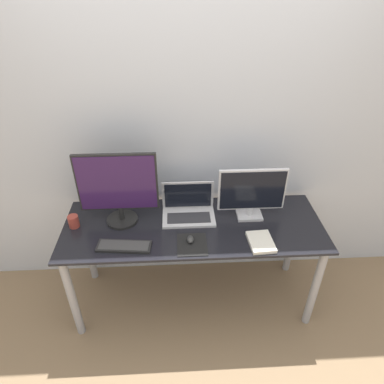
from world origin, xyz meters
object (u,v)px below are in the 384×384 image
(laptop, at_px, (188,208))
(mouse, at_px, (190,239))
(monitor_left, at_px, (118,188))
(mug, at_px, (74,221))
(monitor_right, at_px, (252,192))
(book, at_px, (261,242))
(keyboard, at_px, (124,246))

(laptop, height_order, mouse, laptop)
(monitor_left, xyz_separation_m, mug, (-0.32, -0.05, -0.23))
(monitor_right, height_order, mouse, monitor_right)
(laptop, bearing_deg, book, -36.14)
(monitor_right, bearing_deg, laptop, 174.21)
(laptop, distance_m, mouse, 0.30)
(monitor_right, relative_size, mug, 5.36)
(monitor_right, xyz_separation_m, book, (0.02, -0.29, -0.19))
(keyboard, height_order, mug, mug)
(monitor_right, xyz_separation_m, mouse, (-0.44, -0.25, -0.18))
(monitor_right, relative_size, mouse, 6.72)
(laptop, relative_size, mouse, 5.35)
(monitor_right, height_order, mug, monitor_right)
(laptop, xyz_separation_m, book, (0.46, -0.33, -0.05))
(mouse, bearing_deg, keyboard, -176.43)
(book, height_order, mug, mug)
(monitor_right, relative_size, keyboard, 1.30)
(monitor_right, relative_size, book, 2.16)
(mouse, relative_size, mug, 0.80)
(mouse, bearing_deg, mug, 165.57)
(monitor_left, height_order, keyboard, monitor_left)
(monitor_left, distance_m, book, 1.01)
(keyboard, bearing_deg, book, -0.74)
(laptop, xyz_separation_m, mug, (-0.79, -0.09, -0.01))
(keyboard, bearing_deg, monitor_right, 17.80)
(monitor_left, xyz_separation_m, book, (0.93, -0.29, -0.26))
(laptop, xyz_separation_m, keyboard, (-0.43, -0.32, -0.05))
(monitor_right, distance_m, mouse, 0.54)
(monitor_left, height_order, monitor_right, monitor_left)
(laptop, height_order, keyboard, laptop)
(monitor_left, height_order, laptop, monitor_left)
(monitor_right, xyz_separation_m, keyboard, (-0.86, -0.28, -0.20))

